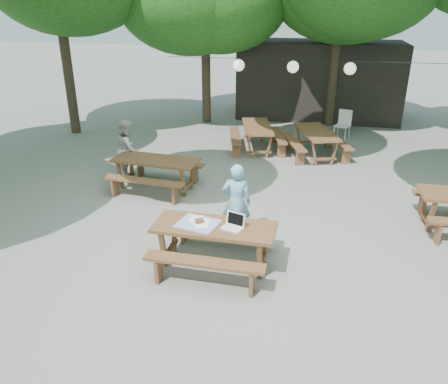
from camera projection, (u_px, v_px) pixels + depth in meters
name	position (u px, v px, depth m)	size (l,w,h in m)	color
ground	(269.00, 241.00, 8.16)	(80.00, 80.00, 0.00)	slate
pavilion	(319.00, 79.00, 16.90)	(6.00, 3.00, 2.80)	black
main_picnic_table	(214.00, 245.00, 7.25)	(2.00, 1.58, 0.75)	#4E351B
picnic_table_nw	(156.00, 173.00, 10.31)	(2.05, 1.71, 0.75)	#4E351B
picnic_table_far_w	(257.00, 137.00, 13.12)	(1.99, 2.23, 0.75)	#4E351B
picnic_table_far_e	(316.00, 143.00, 12.57)	(2.11, 2.31, 0.75)	#4E351B
woman	(236.00, 202.00, 7.97)	(0.54, 0.35, 1.48)	#73AED2
second_person	(128.00, 149.00, 10.88)	(0.73, 0.57, 1.50)	beige
plastic_chair	(342.00, 130.00, 14.39)	(0.57, 0.57, 0.90)	silver
laptop	(234.00, 224.00, 7.02)	(0.39, 0.35, 0.24)	white
tabletop_clutter	(198.00, 223.00, 7.17)	(0.75, 0.67, 0.08)	#365AB8
paper_lanterns	(293.00, 67.00, 12.62)	(9.00, 0.34, 0.38)	black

